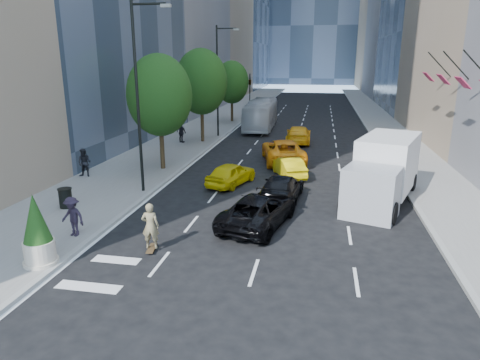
% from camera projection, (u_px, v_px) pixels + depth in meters
% --- Properties ---
extents(ground, '(160.00, 160.00, 0.00)m').
position_uv_depth(ground, '(245.00, 228.00, 19.00)').
color(ground, black).
rests_on(ground, ground).
extents(sidewalk_left, '(6.00, 120.00, 0.15)m').
position_uv_depth(sidewalk_left, '(213.00, 124.00, 48.93)').
color(sidewalk_left, slate).
rests_on(sidewalk_left, ground).
extents(sidewalk_right, '(4.00, 120.00, 0.15)m').
position_uv_depth(sidewalk_right, '(386.00, 128.00, 45.57)').
color(sidewalk_right, slate).
rests_on(sidewalk_right, ground).
extents(lamp_near, '(2.13, 0.22, 10.00)m').
position_uv_depth(lamp_near, '(140.00, 87.00, 22.31)').
color(lamp_near, black).
rests_on(lamp_near, sidewalk_left).
extents(lamp_far, '(2.13, 0.22, 10.00)m').
position_uv_depth(lamp_far, '(219.00, 75.00, 39.33)').
color(lamp_far, black).
rests_on(lamp_far, sidewalk_left).
extents(tree_near, '(4.20, 4.20, 7.46)m').
position_uv_depth(tree_near, '(159.00, 95.00, 27.42)').
color(tree_near, '#302212').
rests_on(tree_near, sidewalk_left).
extents(tree_mid, '(4.50, 4.50, 7.99)m').
position_uv_depth(tree_mid, '(201.00, 82.00, 36.78)').
color(tree_mid, '#302212').
rests_on(tree_mid, sidewalk_left).
extents(tree_far, '(3.90, 3.90, 6.92)m').
position_uv_depth(tree_far, '(232.00, 82.00, 49.26)').
color(tree_far, '#302212').
rests_on(tree_far, sidewalk_left).
extents(traffic_signal, '(2.48, 0.53, 5.20)m').
position_uv_depth(traffic_signal, '(250.00, 82.00, 56.79)').
color(traffic_signal, black).
rests_on(traffic_signal, sidewalk_left).
extents(facade_flags, '(1.85, 13.30, 2.05)m').
position_uv_depth(facade_flags, '(455.00, 78.00, 24.87)').
color(facade_flags, black).
rests_on(facade_flags, ground).
extents(skateboarder, '(0.73, 0.54, 1.84)m').
position_uv_depth(skateboarder, '(151.00, 229.00, 16.48)').
color(skateboarder, olive).
rests_on(skateboarder, ground).
extents(black_sedan_lincoln, '(3.41, 5.48, 1.42)m').
position_uv_depth(black_sedan_lincoln, '(258.00, 210.00, 19.09)').
color(black_sedan_lincoln, black).
rests_on(black_sedan_lincoln, ground).
extents(black_sedan_mercedes, '(2.30, 4.93, 1.39)m').
position_uv_depth(black_sedan_mercedes, '(281.00, 188.00, 22.42)').
color(black_sedan_mercedes, black).
rests_on(black_sedan_mercedes, ground).
extents(taxi_a, '(2.73, 4.26, 1.35)m').
position_uv_depth(taxi_a, '(231.00, 174.00, 25.31)').
color(taxi_a, '#D3BC0B').
rests_on(taxi_a, ground).
extents(taxi_b, '(2.63, 4.06, 1.26)m').
position_uv_depth(taxi_b, '(288.00, 167.00, 27.12)').
color(taxi_b, yellow).
rests_on(taxi_b, ground).
extents(taxi_c, '(3.93, 6.35, 1.64)m').
position_uv_depth(taxi_c, '(283.00, 151.00, 30.97)').
color(taxi_c, orange).
rests_on(taxi_c, ground).
extents(taxi_d, '(2.22, 5.22, 1.50)m').
position_uv_depth(taxi_d, '(298.00, 135.00, 37.96)').
color(taxi_d, '#FBAE0D').
rests_on(taxi_d, ground).
extents(city_bus, '(2.87, 11.13, 3.08)m').
position_uv_depth(city_bus, '(261.00, 114.00, 45.67)').
color(city_bus, silver).
rests_on(city_bus, ground).
extents(box_truck, '(4.65, 7.42, 3.34)m').
position_uv_depth(box_truck, '(384.00, 170.00, 22.03)').
color(box_truck, silver).
rests_on(box_truck, ground).
extents(pedestrian_a, '(0.87, 0.69, 1.77)m').
position_uv_depth(pedestrian_a, '(85.00, 163.00, 26.46)').
color(pedestrian_a, black).
rests_on(pedestrian_a, sidewalk_left).
extents(pedestrian_b, '(1.14, 0.87, 1.80)m').
position_uv_depth(pedestrian_b, '(181.00, 132.00, 37.29)').
color(pedestrian_b, black).
rests_on(pedestrian_b, sidewalk_left).
extents(pedestrian_c, '(1.19, 0.83, 1.68)m').
position_uv_depth(pedestrian_c, '(73.00, 217.00, 17.58)').
color(pedestrian_c, black).
rests_on(pedestrian_c, sidewalk_left).
extents(trash_can, '(0.62, 0.62, 0.94)m').
position_uv_depth(trash_can, '(65.00, 198.00, 21.04)').
color(trash_can, black).
rests_on(trash_can, sidewalk_left).
extents(planter_shrub, '(1.09, 1.09, 2.61)m').
position_uv_depth(planter_shrub, '(37.00, 231.00, 15.06)').
color(planter_shrub, beige).
rests_on(planter_shrub, sidewalk_left).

